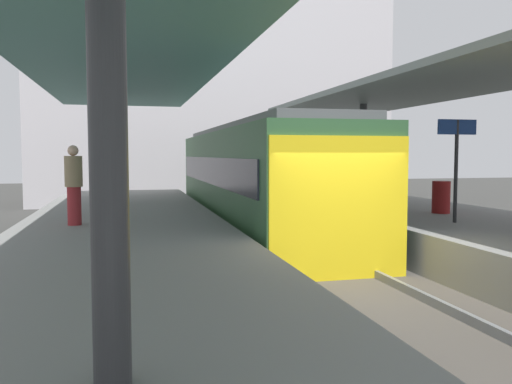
% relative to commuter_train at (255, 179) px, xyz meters
% --- Properties ---
extents(ground_plane, '(80.00, 80.00, 0.00)m').
position_rel_commuter_train_xyz_m(ground_plane, '(0.00, -7.02, -1.73)').
color(ground_plane, '#383835').
extents(platform_left, '(4.40, 28.00, 1.00)m').
position_rel_commuter_train_xyz_m(platform_left, '(-3.80, -7.02, -1.23)').
color(platform_left, gray).
rests_on(platform_left, ground_plane).
extents(track_ballast, '(3.20, 28.00, 0.20)m').
position_rel_commuter_train_xyz_m(track_ballast, '(0.00, -7.02, -1.63)').
color(track_ballast, '#4C4742').
rests_on(track_ballast, ground_plane).
extents(rail_near_side, '(0.08, 28.00, 0.14)m').
position_rel_commuter_train_xyz_m(rail_near_side, '(-0.72, -7.02, -1.46)').
color(rail_near_side, slate).
rests_on(rail_near_side, track_ballast).
extents(rail_far_side, '(0.08, 28.00, 0.14)m').
position_rel_commuter_train_xyz_m(rail_far_side, '(0.72, -7.02, -1.46)').
color(rail_far_side, slate).
rests_on(rail_far_side, track_ballast).
extents(commuter_train, '(2.78, 13.11, 3.10)m').
position_rel_commuter_train_xyz_m(commuter_train, '(0.00, 0.00, 0.00)').
color(commuter_train, '#2D5633').
rests_on(commuter_train, track_ballast).
extents(canopy_left, '(4.18, 21.00, 3.41)m').
position_rel_commuter_train_xyz_m(canopy_left, '(-3.80, -5.62, 2.56)').
color(canopy_left, '#333335').
rests_on(canopy_left, platform_left).
extents(canopy_right, '(4.18, 21.00, 3.26)m').
position_rel_commuter_train_xyz_m(canopy_right, '(3.80, -5.62, 2.41)').
color(canopy_right, '#333335').
rests_on(canopy_right, platform_right).
extents(platform_sign, '(0.90, 0.08, 2.21)m').
position_rel_commuter_train_xyz_m(platform_sign, '(3.16, -5.33, 0.90)').
color(platform_sign, '#262628').
rests_on(platform_sign, platform_right).
extents(litter_bin, '(0.44, 0.44, 0.80)m').
position_rel_commuter_train_xyz_m(litter_bin, '(3.91, -3.64, -0.33)').
color(litter_bin, maroon).
rests_on(litter_bin, platform_right).
extents(passenger_near_bench, '(0.36, 0.36, 1.66)m').
position_rel_commuter_train_xyz_m(passenger_near_bench, '(-4.78, -3.82, 0.13)').
color(passenger_near_bench, maroon).
rests_on(passenger_near_bench, platform_left).
extents(station_building_backdrop, '(18.00, 6.00, 11.00)m').
position_rel_commuter_train_xyz_m(station_building_backdrop, '(0.74, 12.98, 3.77)').
color(station_building_backdrop, '#B7B2B7').
rests_on(station_building_backdrop, ground_plane).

